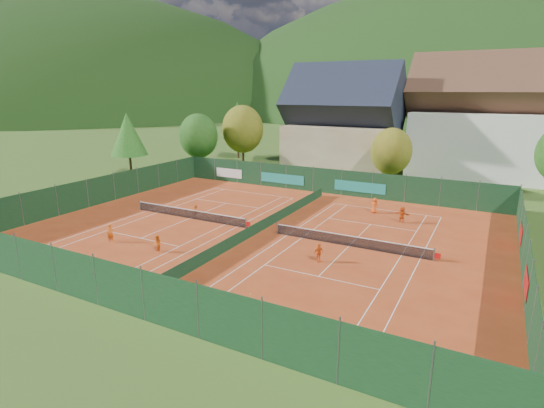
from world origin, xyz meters
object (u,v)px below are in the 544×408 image
Objects in this scene: ball_hopper at (363,335)px; player_left_far at (196,211)px; player_left_near at (110,233)px; player_right_far_b at (402,215)px; player_left_mid at (158,244)px; player_right_near at (319,253)px; player_right_far_a at (374,205)px; chalet at (343,128)px; hotel_block_a at (489,124)px.

ball_hopper is 24.76m from player_left_far.
player_left_near is 25.89m from player_right_far_b.
player_left_mid is 22.20m from player_right_far_b.
player_right_far_b is at bearing 64.61° from player_left_mid.
player_right_near is at bearing 169.67° from player_left_far.
player_left_mid is 9.51m from player_left_far.
player_right_far_a is (16.79, 18.54, 0.03)m from player_left_near.
player_right_far_b is at bearing 96.69° from ball_hopper.
player_left_mid is (-1.54, -38.09, -5.95)m from chalet.
player_left_mid is 21.89m from player_right_far_a.
player_right_far_b is at bearing 15.32° from player_left_near.
chalet is 10.45× the size of player_right_far_b.
player_left_near is at bearing 61.41° from player_right_far_a.
player_right_near is at bearing 102.66° from player_right_far_a.
player_right_far_a is (-5.60, 23.08, 0.23)m from ball_hopper.
player_left_far is (-23.85, -35.18, -6.79)m from hotel_block_a.
hotel_block_a is 13.76× the size of player_right_far_a.
player_left_mid is at bearing 138.41° from player_right_near.
ball_hopper is 0.57× the size of player_right_near.
chalet is at bearing -162.47° from hotel_block_a.
hotel_block_a is 15.37× the size of player_right_near.
ball_hopper is 18.02m from player_left_mid.
player_left_far is at bearing 146.81° from ball_hopper.
player_right_far_b is at bearing 13.97° from player_right_near.
player_left_mid is 0.88× the size of player_right_far_b.
player_left_far is at bearing 45.77° from player_right_far_a.
player_right_near is (14.89, -4.86, 0.11)m from player_left_far.
ball_hopper is at bearing 154.56° from player_left_far.
player_left_far is 0.85× the size of player_right_near.
player_left_mid is at bearing 165.07° from ball_hopper.
player_right_far_a is at bearing 103.64° from ball_hopper.
chalet is 45.98m from ball_hopper.
player_left_near reaches higher than ball_hopper.
player_right_far_a is at bearing 28.24° from player_right_near.
player_left_far is at bearing 101.06° from player_right_near.
player_left_near is at bearing 44.63° from player_right_far_b.
hotel_block_a is 43.04m from player_left_far.
player_right_near is (11.58, 4.05, 0.02)m from player_left_mid.
player_right_near is (16.56, 4.16, -0.05)m from player_left_near.
player_left_mid is at bearing -114.98° from hotel_block_a.
player_right_far_a is (10.27, -19.65, -5.84)m from chalet.
player_left_near is (-6.52, -38.20, -5.87)m from chalet.
hotel_block_a reaches higher than chalet.
player_left_far is at bearing -124.14° from hotel_block_a.
hotel_block_a is 49.10m from player_left_mid.
player_left_near is 9.17m from player_left_far.
ball_hopper is at bearing -117.01° from player_right_near.
player_left_near is at bearing -161.86° from player_left_mid.
chalet is 11.53× the size of player_right_near.
hotel_block_a is at bearing -96.52° from player_right_far_b.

